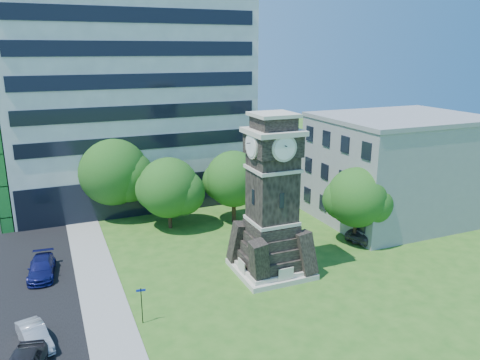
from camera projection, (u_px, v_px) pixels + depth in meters
name	position (u px, v px, depth m)	size (l,w,h in m)	color
ground	(245.00, 290.00, 33.22)	(160.00, 160.00, 0.00)	#295F1B
sidewalk	(99.00, 284.00, 34.08)	(3.00, 70.00, 0.06)	gray
clock_tower	(272.00, 206.00, 34.69)	(5.40, 5.40, 12.22)	beige
office_tall	(125.00, 71.00, 51.10)	(26.20, 15.11, 28.60)	white
office_low	(397.00, 168.00, 46.41)	(15.20, 12.20, 10.40)	gray
car_street_mid	(34.00, 336.00, 26.87)	(1.28, 3.67, 1.21)	#9B9CA2
car_street_north	(42.00, 268.00, 35.21)	(1.83, 4.49, 1.30)	#131653
car_east_lot	(370.00, 231.00, 42.13)	(2.37, 5.13, 1.43)	#424146
park_bench	(285.00, 270.00, 35.29)	(1.76, 0.47, 0.91)	black
street_sign	(142.00, 301.00, 28.87)	(0.58, 0.06, 2.41)	black
tree_nw	(114.00, 173.00, 46.68)	(7.61, 6.91, 8.31)	#332114
tree_nc	(170.00, 189.00, 43.85)	(6.28, 5.71, 6.89)	#332114
tree_ne	(234.00, 180.00, 45.48)	(6.05, 5.50, 7.15)	#332114
tree_east	(358.00, 199.00, 40.21)	(5.71, 5.19, 6.87)	#332114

